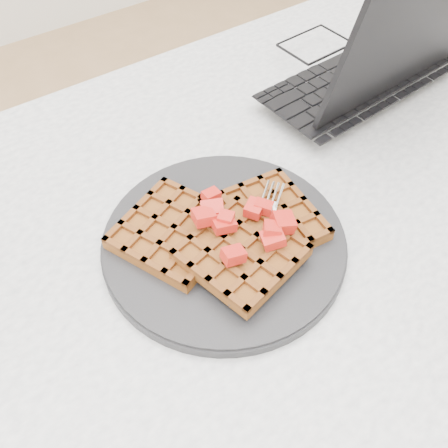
{
  "coord_description": "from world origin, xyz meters",
  "views": [
    {
      "loc": [
        -0.26,
        -0.3,
        1.22
      ],
      "look_at": [
        -0.06,
        -0.0,
        0.79
      ],
      "focal_mm": 40.0,
      "sensor_mm": 36.0,
      "label": 1
    }
  ],
  "objects": [
    {
      "name": "plate",
      "position": [
        -0.06,
        -0.0,
        0.76
      ],
      "size": [
        0.29,
        0.29,
        0.02
      ],
      "primitive_type": "cylinder",
      "color": "black",
      "rests_on": "table"
    },
    {
      "name": "strawberry_pile",
      "position": [
        -0.06,
        -0.0,
        0.8
      ],
      "size": [
        0.15,
        0.15,
        0.02
      ],
      "primitive_type": null,
      "color": "#A50400",
      "rests_on": "waffles"
    },
    {
      "name": "waffles",
      "position": [
        -0.06,
        -0.01,
        0.78
      ],
      "size": [
        0.24,
        0.22,
        0.03
      ],
      "color": "brown",
      "rests_on": "plate"
    },
    {
      "name": "ground",
      "position": [
        0.0,
        0.0,
        0.0
      ],
      "size": [
        4.0,
        4.0,
        0.0
      ],
      "primitive_type": "plane",
      "color": "tan",
      "rests_on": "ground"
    },
    {
      "name": "table",
      "position": [
        0.0,
        0.0,
        0.64
      ],
      "size": [
        1.2,
        0.8,
        0.75
      ],
      "color": "silver",
      "rests_on": "ground"
    },
    {
      "name": "laptop",
      "position": [
        0.31,
        0.15,
        0.79
      ],
      "size": [
        0.36,
        0.28,
        0.24
      ],
      "rotation": [
        0.0,
        0.0,
        3.19
      ],
      "color": "black",
      "rests_on": "table"
    },
    {
      "name": "fork",
      "position": [
        -0.03,
        -0.03,
        0.77
      ],
      "size": [
        0.16,
        0.13,
        0.02
      ],
      "primitive_type": null,
      "rotation": [
        0.0,
        0.0,
        -0.91
      ],
      "color": "silver",
      "rests_on": "plate"
    }
  ]
}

